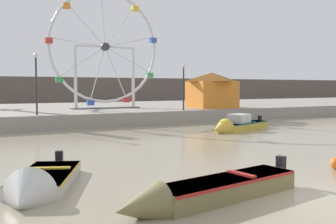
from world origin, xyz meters
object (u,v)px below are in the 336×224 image
motorboat_pale_grey (38,186)px  mooring_buoy_orange (336,163)px  ferris_wheel_white_frame (105,49)px  promenade_lamp_far (184,80)px  motorboat_olive_wood (204,192)px  carnival_booth_orange_canopy (212,89)px  motorboat_mustard_yellow (236,126)px  promenade_lamp_near (36,75)px

motorboat_pale_grey → mooring_buoy_orange: motorboat_pale_grey is taller
ferris_wheel_white_frame → promenade_lamp_far: (4.64, -5.76, -2.75)m
motorboat_olive_wood → carnival_booth_orange_canopy: bearing=-133.7°
motorboat_mustard_yellow → ferris_wheel_white_frame: 14.27m
motorboat_mustard_yellow → motorboat_pale_grey: (-14.09, -9.24, -0.14)m
ferris_wheel_white_frame → mooring_buoy_orange: 23.86m
promenade_lamp_far → carnival_booth_orange_canopy: bearing=26.8°
motorboat_mustard_yellow → carnival_booth_orange_canopy: carnival_booth_orange_canopy is taller
motorboat_mustard_yellow → promenade_lamp_near: promenade_lamp_near is taller
motorboat_olive_wood → carnival_booth_orange_canopy: size_ratio=1.34×
promenade_lamp_far → mooring_buoy_orange: size_ratio=8.46×
promenade_lamp_far → promenade_lamp_near: bearing=179.3°
motorboat_olive_wood → promenade_lamp_far: bearing=-127.5°
motorboat_olive_wood → carnival_booth_orange_canopy: 25.08m
motorboat_olive_wood → motorboat_pale_grey: size_ratio=1.26×
motorboat_mustard_yellow → promenade_lamp_far: promenade_lamp_far is taller
motorboat_pale_grey → promenade_lamp_near: 16.16m
motorboat_mustard_yellow → mooring_buoy_orange: size_ratio=13.31×
motorboat_olive_wood → motorboat_mustard_yellow: motorboat_mustard_yellow is taller
carnival_booth_orange_canopy → mooring_buoy_orange: (-8.03, -19.45, -2.48)m
motorboat_olive_wood → ferris_wheel_white_frame: size_ratio=0.56×
motorboat_olive_wood → ferris_wheel_white_frame: 25.40m
motorboat_mustard_yellow → promenade_lamp_far: (-0.45, 6.21, 3.15)m
carnival_booth_orange_canopy → promenade_lamp_far: size_ratio=1.16×
ferris_wheel_white_frame → promenade_lamp_far: bearing=-51.1°
ferris_wheel_white_frame → carnival_booth_orange_canopy: ferris_wheel_white_frame is taller
motorboat_olive_wood → promenade_lamp_far: promenade_lamp_far is taller
promenade_lamp_near → promenade_lamp_far: size_ratio=1.11×
motorboat_pale_grey → promenade_lamp_near: size_ratio=1.11×
promenade_lamp_near → mooring_buoy_orange: 19.32m
promenade_lamp_far → mooring_buoy_orange: 18.03m
motorboat_mustard_yellow → ferris_wheel_white_frame: bearing=-87.6°
ferris_wheel_white_frame → promenade_lamp_near: (-6.67, -5.61, -2.51)m
motorboat_olive_wood → carnival_booth_orange_canopy: (14.30, 20.46, 2.42)m
motorboat_pale_grey → mooring_buoy_orange: (9.83, -1.86, 0.02)m
motorboat_mustard_yellow → promenade_lamp_near: (-11.76, 6.35, 3.38)m
motorboat_mustard_yellow → motorboat_pale_grey: motorboat_mustard_yellow is taller
promenade_lamp_near → mooring_buoy_orange: promenade_lamp_near is taller
motorboat_pale_grey → motorboat_mustard_yellow: bearing=146.7°
motorboat_pale_grey → carnival_booth_orange_canopy: carnival_booth_orange_canopy is taller
motorboat_mustard_yellow → mooring_buoy_orange: motorboat_mustard_yellow is taller
motorboat_olive_wood → motorboat_mustard_yellow: 16.06m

